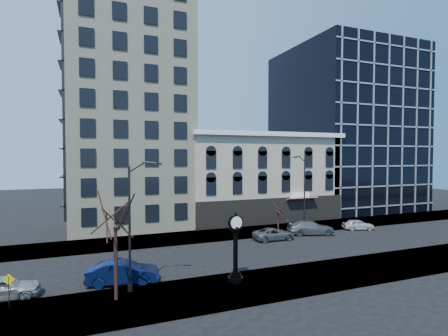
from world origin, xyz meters
name	(u,v)px	position (x,y,z in m)	size (l,w,h in m)	color
ground	(220,256)	(0.00, 0.00, 0.00)	(160.00, 160.00, 0.00)	black
sidewalk_far	(195,236)	(0.00, 8.00, 0.06)	(160.00, 6.00, 0.12)	gray
sidewalk_near	(260,285)	(0.00, -8.00, 0.06)	(160.00, 6.00, 0.12)	gray
cream_tower	(128,81)	(-6.11, 18.88, 19.32)	(15.90, 15.40, 42.50)	beige
victorian_row	(257,178)	(12.00, 15.89, 6.00)	(22.60, 11.19, 12.50)	#ABA18C
glass_office	(344,130)	(32.00, 20.91, 14.00)	(20.00, 20.15, 28.00)	black
street_clock	(235,250)	(-1.38, -6.86, 2.40)	(1.14, 1.14, 5.04)	black
street_lamp_near	(139,191)	(-8.16, -6.24, 6.89)	(2.21, 1.06, 8.97)	black
street_lamp_far	(301,173)	(12.75, 5.78, 7.17)	(2.34, 1.00, 9.34)	black
bare_tree_near	(115,211)	(-9.77, -7.08, 5.82)	(4.39, 4.39, 7.54)	#301E18
bare_tree_far	(278,204)	(10.34, 7.06, 3.40)	(2.54, 2.54, 4.36)	#301E18
warning_sign	(9,285)	(-15.84, -6.11, 1.57)	(0.68, 0.18, 2.11)	black
car_near_a	(2,288)	(-16.60, -4.12, 0.77)	(1.81, 4.50, 1.53)	#A5A8AD
car_near_b	(123,272)	(-9.06, -4.07, 0.84)	(1.77, 5.09, 1.68)	#0C194C
car_far_a	(274,234)	(7.72, 3.54, 0.65)	(2.16, 4.68, 1.30)	#595B60
car_far_b	(311,228)	(13.09, 4.24, 0.81)	(2.26, 5.55, 1.61)	#595B60
car_far_c	(358,225)	(20.21, 4.28, 0.65)	(1.53, 3.80, 1.29)	silver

